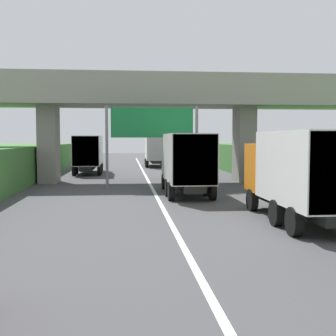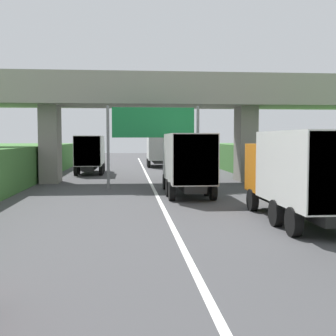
% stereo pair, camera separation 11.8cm
% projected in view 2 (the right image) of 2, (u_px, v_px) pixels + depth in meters
% --- Properties ---
extents(lane_centre_stripe, '(0.20, 93.14, 0.01)m').
position_uv_depth(lane_centre_stripe, '(155.00, 192.00, 25.71)').
color(lane_centre_stripe, white).
rests_on(lane_centre_stripe, ground).
extents(overpass_bridge, '(40.00, 4.80, 7.74)m').
position_uv_depth(overpass_bridge, '(150.00, 102.00, 31.92)').
color(overpass_bridge, gray).
rests_on(overpass_bridge, ground).
extents(overhead_highway_sign, '(5.88, 0.18, 5.24)m').
position_uv_depth(overhead_highway_sign, '(153.00, 128.00, 27.59)').
color(overhead_highway_sign, slate).
rests_on(overhead_highway_sign, ground).
extents(truck_green, '(2.44, 7.30, 3.44)m').
position_uv_depth(truck_green, '(91.00, 152.00, 39.83)').
color(truck_green, black).
rests_on(truck_green, ground).
extents(truck_silver, '(2.44, 7.30, 3.44)m').
position_uv_depth(truck_silver, '(187.00, 161.00, 24.56)').
color(truck_silver, black).
rests_on(truck_silver, ground).
extents(truck_orange, '(2.44, 7.30, 3.44)m').
position_uv_depth(truck_orange, '(299.00, 172.00, 16.33)').
color(truck_orange, black).
rests_on(truck_orange, ground).
extents(truck_white, '(2.44, 7.30, 3.44)m').
position_uv_depth(truck_white, '(157.00, 150.00, 50.16)').
color(truck_white, black).
rests_on(truck_white, ground).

